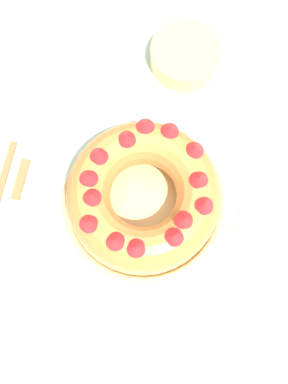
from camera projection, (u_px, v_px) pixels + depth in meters
ground_plane at (151, 256)px, 1.50m from camera, size 8.00×8.00×0.00m
dining_table at (155, 215)px, 0.88m from camera, size 1.15×1.26×0.73m
serving_dish at (144, 199)px, 0.79m from camera, size 0.29×0.29×0.02m
bundt_cake at (144, 192)px, 0.75m from camera, size 0.26×0.26×0.09m
fork at (11, 153)px, 0.82m from camera, size 0.02×0.19×0.01m
cake_knife at (26, 163)px, 0.82m from camera, size 0.02×0.17×0.01m
side_bowl at (183, 55)px, 0.86m from camera, size 0.13×0.13×0.04m
napkin at (281, 241)px, 0.78m from camera, size 0.18×0.14×0.00m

